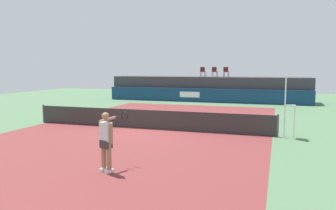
# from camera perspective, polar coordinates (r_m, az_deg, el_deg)

# --- Properties ---
(ground_plane) EXTENTS (48.00, 48.00, 0.00)m
(ground_plane) POSITION_cam_1_polar(r_m,az_deg,el_deg) (19.66, -0.30, -2.54)
(ground_plane) COLOR #4C704C
(court_inner) EXTENTS (12.00, 22.00, 0.00)m
(court_inner) POSITION_cam_1_polar(r_m,az_deg,el_deg) (16.88, -3.54, -4.04)
(court_inner) COLOR maroon
(court_inner) RESTS_ON ground
(sponsor_wall) EXTENTS (18.00, 0.22, 1.20)m
(sponsor_wall) POSITION_cam_1_polar(r_m,az_deg,el_deg) (29.67, 6.14, 1.62)
(sponsor_wall) COLOR navy
(sponsor_wall) RESTS_ON ground
(spectator_platform) EXTENTS (18.00, 2.80, 2.20)m
(spectator_platform) POSITION_cam_1_polar(r_m,az_deg,el_deg) (31.39, 6.85, 2.79)
(spectator_platform) COLOR #38383D
(spectator_platform) RESTS_ON ground
(spectator_chair_far_left) EXTENTS (0.48, 0.48, 0.89)m
(spectator_chair_far_left) POSITION_cam_1_polar(r_m,az_deg,el_deg) (31.42, 5.95, 5.71)
(spectator_chair_far_left) COLOR #561919
(spectator_chair_far_left) RESTS_ON spectator_platform
(spectator_chair_left) EXTENTS (0.47, 0.47, 0.89)m
(spectator_chair_left) POSITION_cam_1_polar(r_m,az_deg,el_deg) (31.39, 7.90, 5.68)
(spectator_chair_left) COLOR #561919
(spectator_chair_left) RESTS_ON spectator_platform
(spectator_chair_center) EXTENTS (0.46, 0.46, 0.89)m
(spectator_chair_center) POSITION_cam_1_polar(r_m,az_deg,el_deg) (31.02, 9.83, 5.64)
(spectator_chair_center) COLOR #561919
(spectator_chair_center) RESTS_ON spectator_platform
(umpire_chair) EXTENTS (0.48, 0.48, 2.76)m
(umpire_chair) POSITION_cam_1_polar(r_m,az_deg,el_deg) (15.50, 19.63, 0.58)
(umpire_chair) COLOR white
(umpire_chair) RESTS_ON ground
(tennis_net) EXTENTS (12.40, 0.02, 0.95)m
(tennis_net) POSITION_cam_1_polar(r_m,az_deg,el_deg) (16.80, -3.55, -2.45)
(tennis_net) COLOR #2D2D2D
(tennis_net) RESTS_ON ground
(net_post_near) EXTENTS (0.10, 0.10, 1.00)m
(net_post_near) POSITION_cam_1_polar(r_m,az_deg,el_deg) (19.93, -20.35, -1.37)
(net_post_near) COLOR #4C4C51
(net_post_near) RESTS_ON ground
(net_post_far) EXTENTS (0.10, 0.10, 1.00)m
(net_post_far) POSITION_cam_1_polar(r_m,az_deg,el_deg) (15.63, 18.11, -3.34)
(net_post_far) COLOR #4C4C51
(net_post_far) RESTS_ON ground
(tennis_player) EXTENTS (0.56, 1.25, 1.77)m
(tennis_player) POSITION_cam_1_polar(r_m,az_deg,el_deg) (10.00, -10.36, -5.81)
(tennis_player) COLOR white
(tennis_player) RESTS_ON court_inner
(tennis_ball) EXTENTS (0.07, 0.07, 0.07)m
(tennis_ball) POSITION_cam_1_polar(r_m,az_deg,el_deg) (26.74, 1.06, -0.08)
(tennis_ball) COLOR #D8EA33
(tennis_ball) RESTS_ON court_inner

